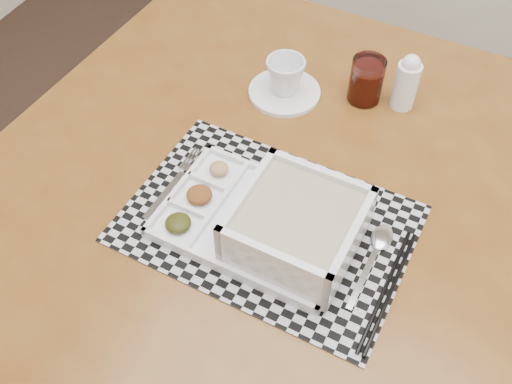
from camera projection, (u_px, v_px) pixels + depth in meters
dining_table at (286, 210)px, 1.10m from camera, size 1.18×1.18×0.83m
placemat at (267, 224)px, 0.97m from camera, size 0.50×0.36×0.00m
serving_tray at (286, 227)px, 0.92m from camera, size 0.34×0.24×0.10m
fork at (175, 181)px, 1.03m from camera, size 0.03×0.19×0.00m
spoon at (379, 243)px, 0.94m from camera, size 0.04×0.18×0.01m
chopsticks at (388, 290)px, 0.88m from camera, size 0.03×0.24×0.01m
saucer at (284, 92)px, 1.19m from camera, size 0.15×0.15×0.01m
cup at (285, 76)px, 1.15m from camera, size 0.09×0.09×0.07m
juice_glass at (366, 82)px, 1.15m from camera, size 0.07×0.07×0.10m
creamer_bottle at (406, 82)px, 1.12m from camera, size 0.05×0.05×0.12m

